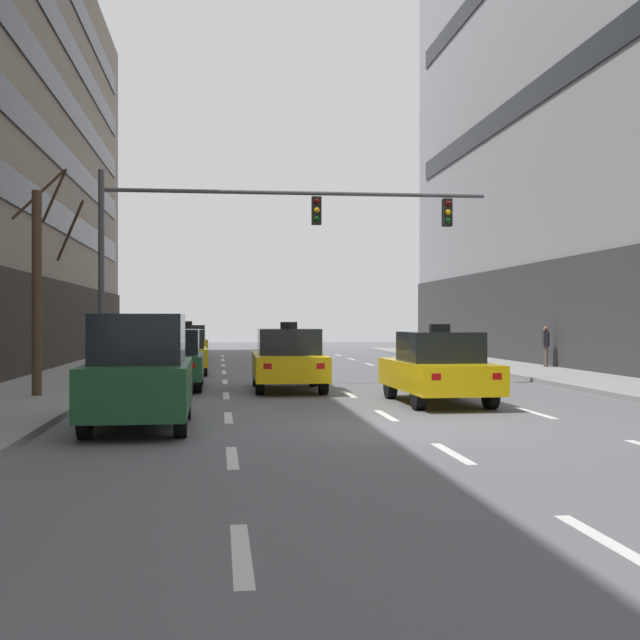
# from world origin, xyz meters

# --- Properties ---
(ground_plane) EXTENTS (120.00, 120.00, 0.00)m
(ground_plane) POSITION_xyz_m (0.00, 0.00, 0.00)
(ground_plane) COLOR slate
(lane_stripe_l1_s2) EXTENTS (0.16, 2.00, 0.01)m
(lane_stripe_l1_s2) POSITION_xyz_m (-3.19, -8.00, 0.00)
(lane_stripe_l1_s2) COLOR silver
(lane_stripe_l1_s2) RESTS_ON ground
(lane_stripe_l1_s3) EXTENTS (0.16, 2.00, 0.01)m
(lane_stripe_l1_s3) POSITION_xyz_m (-3.19, -3.00, 0.00)
(lane_stripe_l1_s3) COLOR silver
(lane_stripe_l1_s3) RESTS_ON ground
(lane_stripe_l1_s4) EXTENTS (0.16, 2.00, 0.01)m
(lane_stripe_l1_s4) POSITION_xyz_m (-3.19, 2.00, 0.00)
(lane_stripe_l1_s4) COLOR silver
(lane_stripe_l1_s4) RESTS_ON ground
(lane_stripe_l1_s5) EXTENTS (0.16, 2.00, 0.01)m
(lane_stripe_l1_s5) POSITION_xyz_m (-3.19, 7.00, 0.00)
(lane_stripe_l1_s5) COLOR silver
(lane_stripe_l1_s5) RESTS_ON ground
(lane_stripe_l1_s6) EXTENTS (0.16, 2.00, 0.01)m
(lane_stripe_l1_s6) POSITION_xyz_m (-3.19, 12.00, 0.00)
(lane_stripe_l1_s6) COLOR silver
(lane_stripe_l1_s6) RESTS_ON ground
(lane_stripe_l1_s7) EXTENTS (0.16, 2.00, 0.01)m
(lane_stripe_l1_s7) POSITION_xyz_m (-3.19, 17.00, 0.00)
(lane_stripe_l1_s7) COLOR silver
(lane_stripe_l1_s7) RESTS_ON ground
(lane_stripe_l1_s8) EXTENTS (0.16, 2.00, 0.01)m
(lane_stripe_l1_s8) POSITION_xyz_m (-3.19, 22.00, 0.00)
(lane_stripe_l1_s8) COLOR silver
(lane_stripe_l1_s8) RESTS_ON ground
(lane_stripe_l1_s9) EXTENTS (0.16, 2.00, 0.01)m
(lane_stripe_l1_s9) POSITION_xyz_m (-3.19, 27.00, 0.00)
(lane_stripe_l1_s9) COLOR silver
(lane_stripe_l1_s9) RESTS_ON ground
(lane_stripe_l1_s10) EXTENTS (0.16, 2.00, 0.01)m
(lane_stripe_l1_s10) POSITION_xyz_m (-3.19, 32.00, 0.00)
(lane_stripe_l1_s10) COLOR silver
(lane_stripe_l1_s10) RESTS_ON ground
(lane_stripe_l2_s2) EXTENTS (0.16, 2.00, 0.01)m
(lane_stripe_l2_s2) POSITION_xyz_m (0.00, -8.00, 0.00)
(lane_stripe_l2_s2) COLOR silver
(lane_stripe_l2_s2) RESTS_ON ground
(lane_stripe_l2_s3) EXTENTS (0.16, 2.00, 0.01)m
(lane_stripe_l2_s3) POSITION_xyz_m (0.00, -3.00, 0.00)
(lane_stripe_l2_s3) COLOR silver
(lane_stripe_l2_s3) RESTS_ON ground
(lane_stripe_l2_s4) EXTENTS (0.16, 2.00, 0.01)m
(lane_stripe_l2_s4) POSITION_xyz_m (0.00, 2.00, 0.00)
(lane_stripe_l2_s4) COLOR silver
(lane_stripe_l2_s4) RESTS_ON ground
(lane_stripe_l2_s5) EXTENTS (0.16, 2.00, 0.01)m
(lane_stripe_l2_s5) POSITION_xyz_m (0.00, 7.00, 0.00)
(lane_stripe_l2_s5) COLOR silver
(lane_stripe_l2_s5) RESTS_ON ground
(lane_stripe_l2_s6) EXTENTS (0.16, 2.00, 0.01)m
(lane_stripe_l2_s6) POSITION_xyz_m (0.00, 12.00, 0.00)
(lane_stripe_l2_s6) COLOR silver
(lane_stripe_l2_s6) RESTS_ON ground
(lane_stripe_l2_s7) EXTENTS (0.16, 2.00, 0.01)m
(lane_stripe_l2_s7) POSITION_xyz_m (0.00, 17.00, 0.00)
(lane_stripe_l2_s7) COLOR silver
(lane_stripe_l2_s7) RESTS_ON ground
(lane_stripe_l2_s8) EXTENTS (0.16, 2.00, 0.01)m
(lane_stripe_l2_s8) POSITION_xyz_m (0.00, 22.00, 0.00)
(lane_stripe_l2_s8) COLOR silver
(lane_stripe_l2_s8) RESTS_ON ground
(lane_stripe_l2_s9) EXTENTS (0.16, 2.00, 0.01)m
(lane_stripe_l2_s9) POSITION_xyz_m (0.00, 27.00, 0.00)
(lane_stripe_l2_s9) COLOR silver
(lane_stripe_l2_s9) RESTS_ON ground
(lane_stripe_l2_s10) EXTENTS (0.16, 2.00, 0.01)m
(lane_stripe_l2_s10) POSITION_xyz_m (0.00, 32.00, 0.00)
(lane_stripe_l2_s10) COLOR silver
(lane_stripe_l2_s10) RESTS_ON ground
(lane_stripe_l3_s4) EXTENTS (0.16, 2.00, 0.01)m
(lane_stripe_l3_s4) POSITION_xyz_m (3.19, 2.00, 0.00)
(lane_stripe_l3_s4) COLOR silver
(lane_stripe_l3_s4) RESTS_ON ground
(lane_stripe_l3_s5) EXTENTS (0.16, 2.00, 0.01)m
(lane_stripe_l3_s5) POSITION_xyz_m (3.19, 7.00, 0.00)
(lane_stripe_l3_s5) COLOR silver
(lane_stripe_l3_s5) RESTS_ON ground
(lane_stripe_l3_s6) EXTENTS (0.16, 2.00, 0.01)m
(lane_stripe_l3_s6) POSITION_xyz_m (3.19, 12.00, 0.00)
(lane_stripe_l3_s6) COLOR silver
(lane_stripe_l3_s6) RESTS_ON ground
(lane_stripe_l3_s7) EXTENTS (0.16, 2.00, 0.01)m
(lane_stripe_l3_s7) POSITION_xyz_m (3.19, 17.00, 0.00)
(lane_stripe_l3_s7) COLOR silver
(lane_stripe_l3_s7) RESTS_ON ground
(lane_stripe_l3_s8) EXTENTS (0.16, 2.00, 0.01)m
(lane_stripe_l3_s8) POSITION_xyz_m (3.19, 22.00, 0.00)
(lane_stripe_l3_s8) COLOR silver
(lane_stripe_l3_s8) RESTS_ON ground
(lane_stripe_l3_s9) EXTENTS (0.16, 2.00, 0.01)m
(lane_stripe_l3_s9) POSITION_xyz_m (3.19, 27.00, 0.00)
(lane_stripe_l3_s9) COLOR silver
(lane_stripe_l3_s9) RESTS_ON ground
(lane_stripe_l3_s10) EXTENTS (0.16, 2.00, 0.01)m
(lane_stripe_l3_s10) POSITION_xyz_m (3.19, 32.00, 0.00)
(lane_stripe_l3_s10) COLOR silver
(lane_stripe_l3_s10) RESTS_ON ground
(taxi_driving_0) EXTENTS (1.96, 4.36, 1.78)m
(taxi_driving_0) POSITION_xyz_m (-4.72, 16.12, 0.79)
(taxi_driving_0) COLOR black
(taxi_driving_0) RESTS_ON ground
(taxi_driving_1) EXTENTS (1.97, 4.58, 1.89)m
(taxi_driving_1) POSITION_xyz_m (-1.47, 8.48, 0.84)
(taxi_driving_1) COLOR black
(taxi_driving_1) RESTS_ON ground
(taxi_driving_2) EXTENTS (2.07, 4.62, 1.89)m
(taxi_driving_2) POSITION_xyz_m (-4.93, 27.62, 0.84)
(taxi_driving_2) COLOR black
(taxi_driving_2) RESTS_ON ground
(car_driving_3) EXTENTS (1.81, 4.25, 2.05)m
(car_driving_3) POSITION_xyz_m (-4.79, 0.48, 1.02)
(car_driving_3) COLOR black
(car_driving_3) RESTS_ON ground
(car_driving_4) EXTENTS (1.91, 4.51, 1.69)m
(car_driving_4) POSITION_xyz_m (-4.76, 9.30, 0.83)
(car_driving_4) COLOR black
(car_driving_4) RESTS_ON ground
(taxi_driving_5) EXTENTS (1.96, 4.50, 1.85)m
(taxi_driving_5) POSITION_xyz_m (1.68, 4.29, 0.83)
(taxi_driving_5) COLOR black
(taxi_driving_5) RESTS_ON ground
(traffic_signal_0) EXTENTS (11.56, 0.35, 6.18)m
(traffic_signal_0) POSITION_xyz_m (-2.59, 10.34, 4.61)
(traffic_signal_0) COLOR #4C4C51
(traffic_signal_0) RESTS_ON sidewalk_left
(street_tree_0) EXTENTS (1.89, 1.48, 5.55)m
(street_tree_0) POSITION_xyz_m (-7.69, 6.06, 2.78)
(street_tree_0) COLOR #4C3823
(street_tree_0) RESTS_ON sidewalk_left
(pedestrian_0) EXTENTS (0.24, 0.53, 1.57)m
(pedestrian_0) POSITION_xyz_m (9.20, 16.76, 1.04)
(pedestrian_0) COLOR brown
(pedestrian_0) RESTS_ON sidewalk_right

